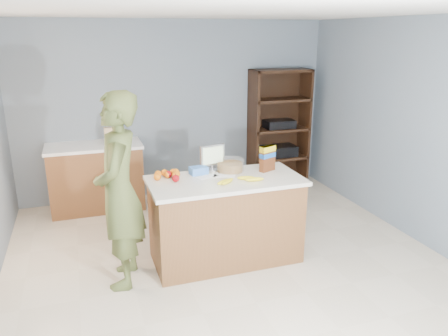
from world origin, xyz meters
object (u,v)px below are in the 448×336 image
object	(u,v)px
person	(119,191)
shelving_unit	(277,131)
counter_peninsula	(226,223)
cereal_box	(268,156)
tv	(212,156)

from	to	relation	value
person	shelving_unit	bearing A→B (deg)	141.50
counter_peninsula	cereal_box	distance (m)	0.83
tv	shelving_unit	bearing A→B (deg)	47.46
counter_peninsula	person	size ratio (longest dim) A/B	0.85
counter_peninsula	tv	bearing A→B (deg)	97.58
counter_peninsula	tv	size ratio (longest dim) A/B	5.53
shelving_unit	person	bearing A→B (deg)	-140.68
tv	cereal_box	size ratio (longest dim) A/B	1.03
cereal_box	counter_peninsula	bearing A→B (deg)	-167.67
cereal_box	person	bearing A→B (deg)	-172.64
counter_peninsula	shelving_unit	xyz separation A→B (m)	(1.55, 2.05, 0.45)
shelving_unit	person	world-z (taller)	person
shelving_unit	person	xyz separation A→B (m)	(-2.61, -2.14, 0.06)
counter_peninsula	tv	world-z (taller)	tv
shelving_unit	cereal_box	xyz separation A→B (m)	(-1.04, -1.94, 0.20)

